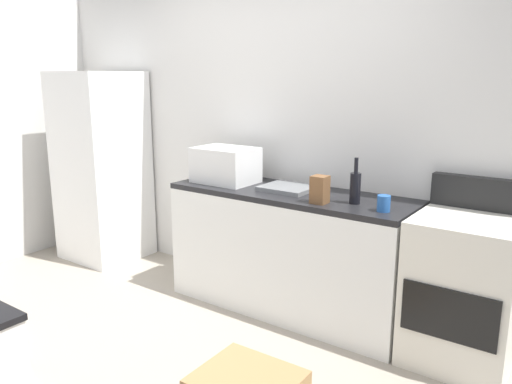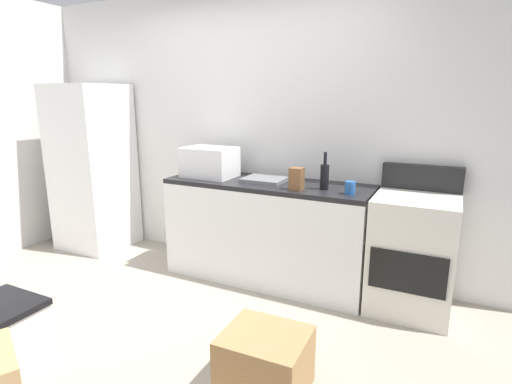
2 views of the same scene
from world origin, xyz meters
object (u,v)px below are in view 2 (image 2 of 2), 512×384
at_px(wine_bottle, 325,176).
at_px(knife_block, 297,179).
at_px(cardboard_box_large, 265,363).
at_px(refrigerator, 93,168).
at_px(stove_oven, 412,252).
at_px(storage_bin, 6,330).
at_px(coffee_mug, 350,188).
at_px(microwave, 210,162).

bearing_deg(wine_bottle, knife_block, -147.07).
bearing_deg(wine_bottle, cardboard_box_large, -86.49).
bearing_deg(refrigerator, stove_oven, 0.97).
height_order(stove_oven, storage_bin, stove_oven).
distance_m(wine_bottle, storage_bin, 2.44).
distance_m(coffee_mug, storage_bin, 2.52).
bearing_deg(knife_block, refrigerator, 176.79).
height_order(cardboard_box_large, storage_bin, storage_bin).
bearing_deg(knife_block, cardboard_box_large, -76.91).
height_order(knife_block, storage_bin, knife_block).
xyz_separation_m(microwave, cardboard_box_large, (1.18, -1.31, -0.86)).
distance_m(wine_bottle, cardboard_box_large, 1.52).
xyz_separation_m(microwave, coffee_mug, (1.33, -0.11, -0.09)).
bearing_deg(wine_bottle, stove_oven, 5.40).
bearing_deg(storage_bin, microwave, 76.62).
height_order(refrigerator, storage_bin, refrigerator).
height_order(refrigerator, cardboard_box_large, refrigerator).
xyz_separation_m(wine_bottle, coffee_mug, (0.23, -0.08, -0.06)).
relative_size(knife_block, cardboard_box_large, 0.39).
height_order(coffee_mug, storage_bin, coffee_mug).
bearing_deg(wine_bottle, microwave, 178.05).
bearing_deg(coffee_mug, wine_bottle, 161.05).
bearing_deg(cardboard_box_large, knife_block, 103.09).
relative_size(cardboard_box_large, storage_bin, 1.00).
relative_size(wine_bottle, coffee_mug, 3.00).
bearing_deg(microwave, cardboard_box_large, -48.10).
distance_m(refrigerator, microwave, 1.48).
bearing_deg(microwave, wine_bottle, -1.95).
xyz_separation_m(cardboard_box_large, storage_bin, (-1.60, -0.45, 0.01)).
relative_size(microwave, knife_block, 2.56).
relative_size(refrigerator, knife_block, 9.69).
height_order(coffee_mug, cardboard_box_large, coffee_mug).
bearing_deg(coffee_mug, stove_oven, 16.92).
bearing_deg(wine_bottle, storage_bin, -131.39).
xyz_separation_m(microwave, storage_bin, (-0.42, -1.76, -0.84)).
bearing_deg(refrigerator, cardboard_box_large, -25.87).
xyz_separation_m(knife_block, cardboard_box_large, (0.27, -1.15, -0.81)).
bearing_deg(storage_bin, stove_oven, 38.93).
xyz_separation_m(microwave, wine_bottle, (1.10, -0.04, -0.03)).
relative_size(stove_oven, coffee_mug, 11.00).
relative_size(stove_oven, microwave, 2.39).
height_order(microwave, knife_block, microwave).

